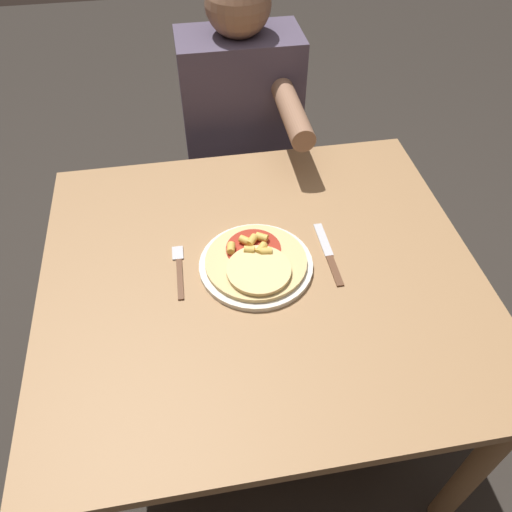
{
  "coord_description": "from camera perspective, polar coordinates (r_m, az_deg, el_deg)",
  "views": [
    {
      "loc": [
        -0.15,
        -0.8,
        1.66
      ],
      "look_at": [
        -0.01,
        0.01,
        0.77
      ],
      "focal_mm": 35.0,
      "sensor_mm": 36.0,
      "label": 1
    }
  ],
  "objects": [
    {
      "name": "ground_plane",
      "position": [
        1.85,
        0.42,
        -16.92
      ],
      "size": [
        8.0,
        8.0,
        0.0
      ],
      "primitive_type": "plane",
      "color": "#2D2823"
    },
    {
      "name": "person_diner",
      "position": [
        1.82,
        -1.63,
        15.3
      ],
      "size": [
        0.4,
        0.52,
        1.2
      ],
      "color": "#2D2D38",
      "rests_on": "ground_plane"
    },
    {
      "name": "fork",
      "position": [
        1.25,
        -8.79,
        -1.37
      ],
      "size": [
        0.03,
        0.18,
        0.0
      ],
      "color": "brown",
      "rests_on": "dining_table"
    },
    {
      "name": "dining_table",
      "position": [
        1.31,
        0.57,
        -4.69
      ],
      "size": [
        1.08,
        0.99,
        0.73
      ],
      "color": "#9E754C",
      "rests_on": "ground_plane"
    },
    {
      "name": "knife",
      "position": [
        1.28,
        8.32,
        0.17
      ],
      "size": [
        0.02,
        0.22,
        0.0
      ],
      "color": "brown",
      "rests_on": "dining_table"
    },
    {
      "name": "pizza",
      "position": [
        1.22,
        0.03,
        -0.62
      ],
      "size": [
        0.25,
        0.25,
        0.04
      ],
      "color": "#DBBC7A",
      "rests_on": "plate"
    },
    {
      "name": "plate",
      "position": [
        1.24,
        0.0,
        -1.04
      ],
      "size": [
        0.28,
        0.28,
        0.01
      ],
      "color": "silver",
      "rests_on": "dining_table"
    }
  ]
}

